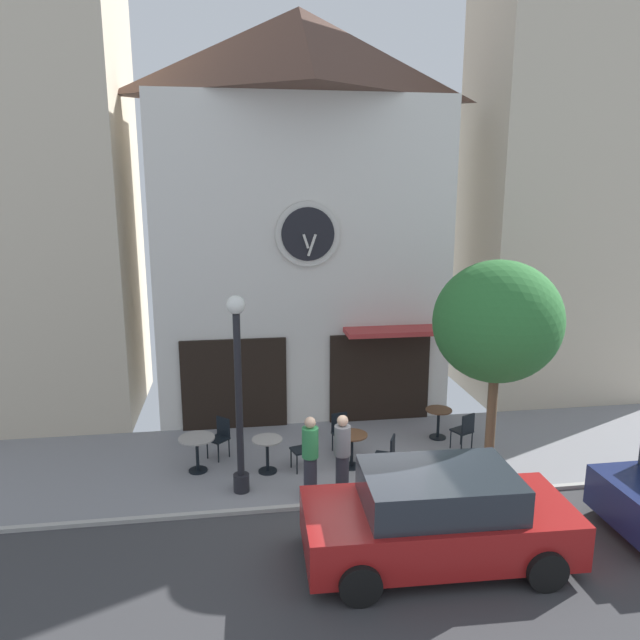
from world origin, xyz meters
TOP-DOWN VIEW (x-y plane):
  - ground_plane at (0.00, -0.77)m, footprint 24.43×9.94m
  - clock_building at (-0.83, 5.65)m, footprint 7.43×4.35m
  - neighbor_building_right at (6.66, 5.79)m, footprint 5.08×3.22m
  - street_lamp at (-2.60, 0.87)m, footprint 0.36×0.36m
  - street_tree at (2.49, 0.66)m, footprint 2.57×2.31m
  - cafe_table_leftmost at (-3.51, 1.87)m, footprint 0.77×0.77m
  - cafe_table_rightmost at (-2.03, 1.62)m, footprint 0.65×0.65m
  - cafe_table_near_door at (-0.22, 1.58)m, footprint 0.68×0.68m
  - cafe_table_center_left at (2.16, 2.78)m, footprint 0.63×0.63m
  - cafe_chair_left_end at (2.52, 2.03)m, footprint 0.53×0.53m
  - cafe_chair_facing_street at (-3.03, 2.51)m, footprint 0.57×0.57m
  - cafe_chair_corner at (-1.23, 1.65)m, footprint 0.50×0.50m
  - cafe_chair_mid_row at (-0.31, 2.38)m, footprint 0.48×0.48m
  - cafe_chair_curbside at (0.44, 1.04)m, footprint 0.53×0.53m
  - pedestrian_green at (-1.27, 0.43)m, footprint 0.43×0.43m
  - pedestrian_grey at (-0.64, 0.43)m, footprint 0.45×0.45m
  - parked_car_red at (0.50, -1.85)m, footprint 4.35×2.13m

SIDE VIEW (x-z plane):
  - ground_plane at x=0.00m, z-range -0.09..0.04m
  - cafe_table_center_left at x=2.16m, z-range 0.12..0.85m
  - cafe_table_rightmost at x=-2.03m, z-range 0.13..0.88m
  - cafe_table_near_door at x=-0.22m, z-range 0.15..0.91m
  - cafe_chair_left_end at x=2.52m, z-range 0.08..0.98m
  - cafe_chair_facing_street at x=-3.03m, z-range 0.08..0.98m
  - cafe_chair_corner at x=-1.23m, z-range 0.08..0.98m
  - cafe_chair_mid_row at x=-0.31m, z-range 0.08..0.98m
  - cafe_chair_curbside at x=0.44m, z-range 0.08..0.98m
  - cafe_table_leftmost at x=-3.51m, z-range 0.18..0.95m
  - parked_car_red at x=0.50m, z-range -0.01..1.54m
  - pedestrian_green at x=-1.27m, z-range 0.03..1.70m
  - pedestrian_grey at x=-0.64m, z-range 0.03..1.70m
  - street_lamp at x=-2.60m, z-range 0.03..4.01m
  - street_tree at x=2.49m, z-range 1.06..5.63m
  - clock_building at x=-0.83m, z-range 0.18..10.45m
  - neighbor_building_right at x=6.66m, z-range 0.00..14.07m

